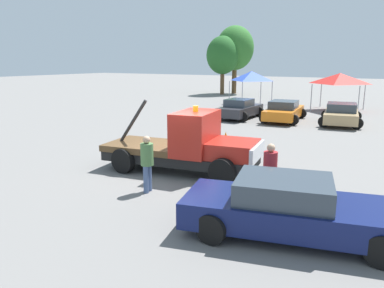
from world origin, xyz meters
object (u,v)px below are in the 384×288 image
object	(u,v)px
foreground_car	(292,208)
canopy_tent_blue	(251,76)
parked_car_orange	(284,111)
tow_truck	(189,147)
person_near_truck	(270,169)
parked_car_charcoal	(240,109)
canopy_tent_red	(340,78)
parked_car_tan	(341,114)
traffic_cone	(226,138)
tree_right	(235,48)
tree_center	(223,55)
person_at_hood	(147,160)

from	to	relation	value
foreground_car	canopy_tent_blue	world-z (taller)	canopy_tent_blue
parked_car_orange	canopy_tent_blue	xyz separation A→B (m)	(-5.29, 7.43, 1.89)
tow_truck	person_near_truck	world-z (taller)	tow_truck
parked_car_charcoal	canopy_tent_red	world-z (taller)	canopy_tent_red
tow_truck	parked_car_tan	size ratio (longest dim) A/B	1.21
person_near_truck	traffic_cone	xyz separation A→B (m)	(-4.39, 6.41, -0.73)
parked_car_tan	tree_right	xyz separation A→B (m)	(-14.92, 17.00, 4.62)
tree_center	traffic_cone	size ratio (longest dim) A/B	12.05
person_at_hood	canopy_tent_blue	distance (m)	23.63
tree_center	tree_right	distance (m)	2.17
person_near_truck	parked_car_charcoal	bearing A→B (deg)	-17.90
person_near_truck	parked_car_orange	distance (m)	15.03
traffic_cone	tree_center	bearing A→B (deg)	116.51
canopy_tent_blue	parked_car_tan	bearing A→B (deg)	-38.53
canopy_tent_red	traffic_cone	world-z (taller)	canopy_tent_red
canopy_tent_red	person_at_hood	bearing A→B (deg)	-93.75
canopy_tent_red	tree_center	bearing A→B (deg)	149.86
tow_truck	person_at_hood	bearing A→B (deg)	-98.75
canopy_tent_red	tree_center	xyz separation A→B (m)	(-14.20, 8.24, 1.94)
parked_car_orange	traffic_cone	size ratio (longest dim) A/B	8.72
foreground_car	canopy_tent_red	world-z (taller)	canopy_tent_red
person_at_hood	canopy_tent_blue	world-z (taller)	canopy_tent_blue
person_near_truck	parked_car_charcoal	world-z (taller)	person_near_truck
parked_car_charcoal	parked_car_tan	size ratio (longest dim) A/B	0.89
person_near_truck	canopy_tent_blue	xyz separation A→B (m)	(-9.35, 21.90, 1.56)
foreground_car	tree_center	size ratio (longest dim) A/B	0.79
foreground_car	parked_car_orange	size ratio (longest dim) A/B	1.09
tree_center	canopy_tent_red	bearing A→B (deg)	-30.14
person_near_truck	parked_car_charcoal	xyz separation A→B (m)	(-6.97, 14.03, -0.34)
foreground_car	parked_car_orange	world-z (taller)	same
person_near_truck	canopy_tent_blue	bearing A→B (deg)	-21.21
person_at_hood	tree_center	bearing A→B (deg)	102.43
canopy_tent_blue	canopy_tent_red	distance (m)	7.38
foreground_car	person_near_truck	size ratio (longest dim) A/B	3.08
foreground_car	canopy_tent_blue	distance (m)	25.78
parked_car_orange	parked_car_tan	bearing A→B (deg)	-88.27
tow_truck	person_at_hood	size ratio (longest dim) A/B	3.35
parked_car_charcoal	canopy_tent_blue	xyz separation A→B (m)	(-2.37, 7.86, 1.89)
canopy_tent_blue	parked_car_charcoal	bearing A→B (deg)	-73.21
tow_truck	parked_car_charcoal	bearing A→B (deg)	97.07
tree_center	traffic_cone	bearing A→B (deg)	-63.49
canopy_tent_blue	tree_right	size ratio (longest dim) A/B	0.38
tow_truck	foreground_car	distance (m)	5.46
tow_truck	parked_car_orange	xyz separation A→B (m)	(-0.61, 13.04, -0.28)
tow_truck	parked_car_orange	distance (m)	13.05
tree_center	tree_right	bearing A→B (deg)	70.98
parked_car_tan	foreground_car	bearing A→B (deg)	177.22
tow_truck	canopy_tent_red	bearing A→B (deg)	77.29
tree_right	tow_truck	bearing A→B (deg)	-68.41
person_near_truck	person_at_hood	bearing A→B (deg)	60.87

